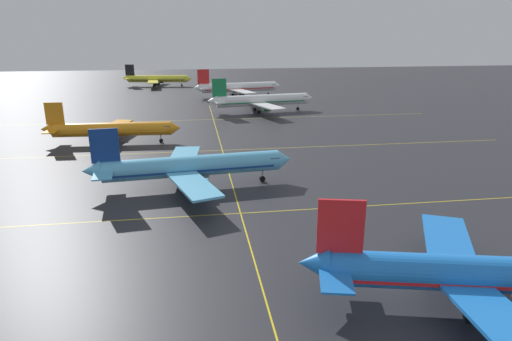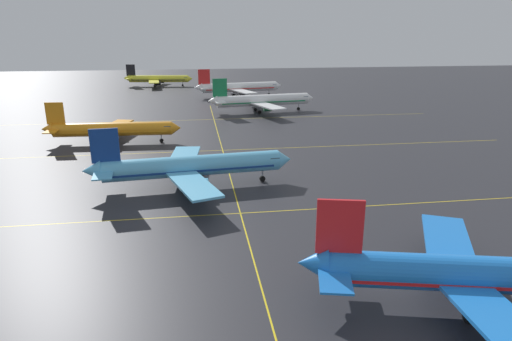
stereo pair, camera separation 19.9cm
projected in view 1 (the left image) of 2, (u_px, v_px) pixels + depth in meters
The scene contains 7 objects.
airliner_front_gate at pixel (480, 274), 44.62m from camera, with size 36.78×31.27×11.53m.
airliner_second_row at pixel (191, 166), 79.58m from camera, with size 37.44×32.14×11.63m.
airliner_third_row at pixel (111, 130), 110.35m from camera, with size 34.04×29.36×10.59m.
airliner_far_left_stand at pixel (261, 100), 152.63m from camera, with size 38.17×32.64×11.87m.
airliner_far_right_stand at pixel (238, 87), 186.71m from camera, with size 38.01×32.45×11.83m.
airliner_distant_taxiway at pixel (157, 79), 221.87m from camera, with size 34.52×29.55×10.73m.
taxiway_markings at pixel (230, 175), 87.38m from camera, with size 142.38×168.16×0.01m.
Camera 1 is at (-6.98, -27.49, 27.49)m, focal length 31.15 mm.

